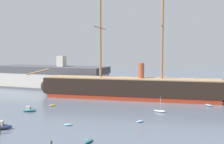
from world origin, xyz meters
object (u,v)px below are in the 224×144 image
at_px(dinghy_alongside_bow, 52,105).
at_px(motorboat_far_left, 47,91).
at_px(motorboat_mid_left, 29,110).
at_px(tall_ship, 130,88).
at_px(dinghy_mid_right, 140,121).
at_px(sailboat_alongside_stern, 160,111).
at_px(dockside_warehouse_left, 51,77).
at_px(seagull_in_flight, 74,77).
at_px(dinghy_foreground_right, 88,141).
at_px(dinghy_near_centre, 68,125).
at_px(mooring_piling_left_pair, 0,129).
at_px(dinghy_distant_centre, 133,94).
at_px(dinghy_far_right, 209,105).
at_px(motorboat_foreground_left, 1,126).

height_order(dinghy_alongside_bow, motorboat_far_left, motorboat_far_left).
bearing_deg(motorboat_mid_left, tall_ship, 55.04).
relative_size(dinghy_mid_right, sailboat_alongside_stern, 0.49).
relative_size(dinghy_mid_right, motorboat_far_left, 0.47).
height_order(motorboat_mid_left, dockside_warehouse_left, dockside_warehouse_left).
bearing_deg(seagull_in_flight, dinghy_foreground_right, -54.04).
relative_size(motorboat_mid_left, sailboat_alongside_stern, 0.95).
xyz_separation_m(dinghy_foreground_right, dinghy_near_centre, (-9.15, 8.50, -0.06)).
relative_size(motorboat_mid_left, dinghy_alongside_bow, 1.75).
bearing_deg(dinghy_mid_right, dinghy_foreground_right, -107.30).
distance_m(dinghy_near_centre, sailboat_alongside_stern, 26.59).
xyz_separation_m(dinghy_mid_right, motorboat_far_left, (-45.80, 29.77, 0.42)).
height_order(dockside_warehouse_left, seagull_in_flight, dockside_warehouse_left).
relative_size(dinghy_foreground_right, seagull_in_flight, 1.91).
bearing_deg(dinghy_mid_right, mooring_piling_left_pair, -141.88).
bearing_deg(dinghy_distant_centre, dinghy_mid_right, -71.48).
xyz_separation_m(sailboat_alongside_stern, motorboat_far_left, (-48.14, 17.62, 0.30)).
bearing_deg(sailboat_alongside_stern, dinghy_foreground_right, -104.68).
xyz_separation_m(motorboat_mid_left, motorboat_far_left, (-14.29, 29.94, 0.10)).
bearing_deg(dinghy_distant_centre, motorboat_mid_left, -117.94).
height_order(motorboat_far_left, mooring_piling_left_pair, mooring_piling_left_pair).
height_order(dinghy_near_centre, seagull_in_flight, seagull_in_flight).
height_order(dinghy_mid_right, motorboat_far_left, motorboat_far_left).
xyz_separation_m(dinghy_far_right, seagull_in_flight, (-31.34, -26.47, 9.95)).
bearing_deg(dinghy_alongside_bow, dinghy_foreground_right, -46.18).
height_order(dinghy_near_centre, dinghy_mid_right, dinghy_mid_right).
bearing_deg(dinghy_foreground_right, sailboat_alongside_stern, 75.32).
height_order(dinghy_near_centre, dockside_warehouse_left, dockside_warehouse_left).
distance_m(motorboat_mid_left, mooring_piling_left_pair, 20.18).
height_order(tall_ship, dinghy_alongside_bow, tall_ship).
height_order(dinghy_foreground_right, dinghy_distant_centre, dinghy_distant_centre).
relative_size(tall_ship, dinghy_foreground_right, 29.98).
distance_m(dinghy_far_right, dockside_warehouse_left, 70.15).
xyz_separation_m(dinghy_alongside_bow, seagull_in_flight, (13.11, -9.85, 10.03)).
bearing_deg(dinghy_near_centre, sailboat_alongside_stern, 50.88).
bearing_deg(mooring_piling_left_pair, dinghy_near_centre, 47.16).
relative_size(motorboat_far_left, dinghy_distant_centre, 1.63).
xyz_separation_m(dinghy_near_centre, sailboat_alongside_stern, (16.78, 20.63, 0.13)).
distance_m(dinghy_far_right, seagull_in_flight, 42.22).
height_order(dinghy_foreground_right, mooring_piling_left_pair, mooring_piling_left_pair).
relative_size(dinghy_foreground_right, dinghy_mid_right, 1.18).
bearing_deg(dinghy_far_right, dinghy_mid_right, -120.43).
height_order(dinghy_near_centre, motorboat_mid_left, motorboat_mid_left).
height_order(dinghy_foreground_right, dinghy_mid_right, dinghy_foreground_right).
height_order(dinghy_near_centre, mooring_piling_left_pair, mooring_piling_left_pair).
bearing_deg(dinghy_distant_centre, motorboat_foreground_left, -105.27).
xyz_separation_m(motorboat_mid_left, dockside_warehouse_left, (-21.39, 43.27, 4.29)).
relative_size(dinghy_alongside_bow, mooring_piling_left_pair, 1.13).
xyz_separation_m(dinghy_mid_right, dockside_warehouse_left, (-52.91, 43.10, 4.61)).
distance_m(dinghy_foreground_right, dinghy_alongside_bow, 35.27).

